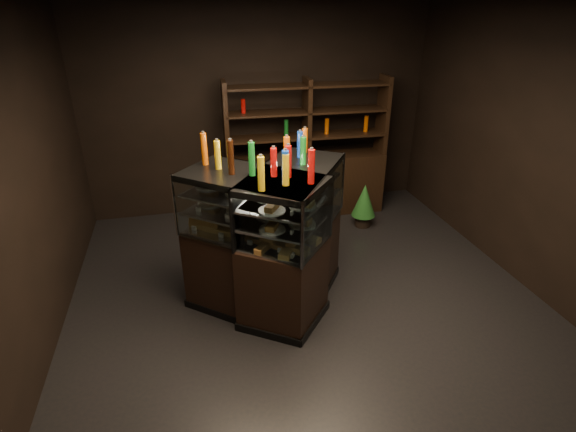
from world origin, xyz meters
name	(u,v)px	position (x,y,z in m)	size (l,w,h in m)	color
ground	(304,295)	(0.00, 0.00, 0.00)	(5.00, 5.00, 0.00)	black
room_shell	(308,122)	(0.00, 0.00, 1.94)	(5.02, 5.02, 3.01)	black
display_case	(274,263)	(-0.35, -0.07, 0.50)	(1.82, 1.53, 1.51)	black
food_display	(273,210)	(-0.35, -0.07, 1.12)	(1.37, 1.13, 0.46)	#B57F41
bottles_top	(272,158)	(-0.35, -0.06, 1.64)	(1.20, 0.99, 0.30)	#0F38B2
potted_conifer	(364,200)	(1.26, 1.43, 0.41)	(0.34, 0.34, 0.72)	black
back_shelving	(306,175)	(0.58, 2.05, 0.61)	(2.33, 0.50, 2.00)	black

